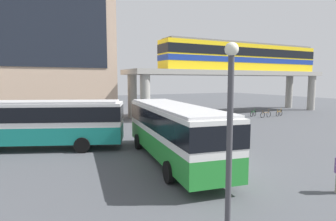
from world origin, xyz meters
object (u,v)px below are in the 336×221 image
(bus_secondary, at_px, (38,120))
(bicycle_black, at_px, (185,119))
(bicycle_orange, at_px, (279,113))
(bus_main, at_px, (173,127))
(station_building, at_px, (1,24))
(bicycle_brown, at_px, (266,114))
(train, at_px, (244,57))
(bicycle_green, at_px, (253,114))

(bus_secondary, distance_m, bicycle_black, 16.06)
(bus_secondary, xyz_separation_m, bicycle_orange, (28.21, 5.10, -1.63))
(bus_main, xyz_separation_m, bus_secondary, (-6.57, 6.64, 0.00))
(station_building, relative_size, bus_main, 1.96)
(bicycle_black, bearing_deg, bus_main, -123.07)
(bicycle_brown, distance_m, bicycle_black, 10.97)
(station_building, height_order, bicycle_black, station_building)
(bicycle_orange, bearing_deg, bus_secondary, -169.75)
(bicycle_brown, bearing_deg, bus_main, -148.80)
(bus_main, bearing_deg, train, 39.98)
(bus_main, xyz_separation_m, bicycle_black, (8.23, 12.64, -1.63))
(bus_main, relative_size, bicycle_orange, 6.57)
(bus_main, height_order, bicycle_brown, bus_main)
(station_building, xyz_separation_m, bicycle_green, (27.62, -11.13, -10.50))
(bus_main, bearing_deg, station_building, 110.90)
(train, bearing_deg, bicycle_green, -113.75)
(station_building, distance_m, bicycle_black, 23.36)
(bicycle_green, bearing_deg, bicycle_brown, -61.71)
(bus_main, distance_m, bicycle_black, 15.17)
(bus_main, xyz_separation_m, bicycle_green, (18.41, 12.97, -1.63))
(train, relative_size, bus_main, 2.22)
(bicycle_orange, relative_size, bicycle_black, 1.03)
(bus_main, bearing_deg, bicycle_orange, 28.48)
(bus_secondary, height_order, bicycle_black, bus_secondary)
(bicycle_green, bearing_deg, station_building, 158.05)
(bicycle_brown, bearing_deg, bicycle_orange, 3.21)
(bicycle_brown, bearing_deg, station_building, 156.21)
(train, bearing_deg, bicycle_brown, -100.50)
(station_building, height_order, bicycle_green, station_building)
(bicycle_orange, bearing_deg, bicycle_green, 159.04)
(bicycle_orange, distance_m, bicycle_black, 13.43)
(bicycle_green, bearing_deg, bicycle_black, -178.14)
(train, height_order, bicycle_orange, train)
(bicycle_brown, height_order, bicycle_black, same)
(train, distance_m, bus_main, 26.90)
(station_building, distance_m, bus_main, 27.28)
(station_building, relative_size, bicycle_brown, 12.40)
(bus_secondary, relative_size, bicycle_green, 6.78)
(station_building, distance_m, bicycle_orange, 34.84)
(bus_secondary, bearing_deg, bicycle_green, 14.23)
(station_building, distance_m, bicycle_brown, 32.72)
(bicycle_green, distance_m, bicycle_brown, 1.56)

